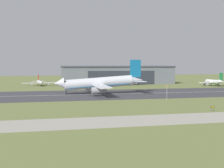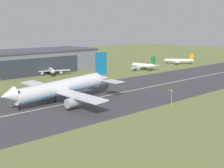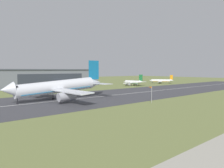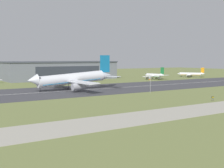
{
  "view_description": "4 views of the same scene",
  "coord_description": "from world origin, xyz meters",
  "views": [
    {
      "loc": [
        -59.91,
        -55.28,
        15.94
      ],
      "look_at": [
        -30.52,
        72.68,
        7.17
      ],
      "focal_mm": 50.0,
      "sensor_mm": 36.0,
      "label": 1
    },
    {
      "loc": [
        -93.93,
        7.53,
        28.35
      ],
      "look_at": [
        -16.06,
        91.23,
        7.05
      ],
      "focal_mm": 50.0,
      "sensor_mm": 36.0,
      "label": 2
    },
    {
      "loc": [
        -75.33,
        16.87,
        13.16
      ],
      "look_at": [
        -16.34,
        83.6,
        7.42
      ],
      "focal_mm": 35.0,
      "sensor_mm": 36.0,
      "label": 3
    },
    {
      "loc": [
        -101.08,
        -38.83,
        16.16
      ],
      "look_at": [
        -14.5,
        90.91,
        3.25
      ],
      "focal_mm": 50.0,
      "sensor_mm": 36.0,
      "label": 4
    }
  ],
  "objects": [
    {
      "name": "runway_centreline",
      "position": [
        0.0,
        101.05,
        0.07
      ],
      "size": [
        331.72,
        0.7,
        0.01
      ],
      "primitive_type": "cube",
      "color": "silver",
      "rests_on": "runway_strip"
    },
    {
      "name": "airplane_parked_far_east",
      "position": [
        103.41,
        145.71,
        2.58
      ],
      "size": [
        19.18,
        22.38,
        8.21
      ],
      "color": "white",
      "rests_on": "ground_plane"
    },
    {
      "name": "ground_plane",
      "position": [
        0.0,
        50.52,
        0.0
      ],
      "size": [
        608.58,
        608.58,
        0.0
      ],
      "primitive_type": "plane",
      "color": "olive"
    },
    {
      "name": "airplane_parked_east",
      "position": [
        3.56,
        165.09,
        2.93
      ],
      "size": [
        21.51,
        22.28,
        8.68
      ],
      "color": "silver",
      "rests_on": "ground_plane"
    },
    {
      "name": "windsock_pole",
      "position": [
        -6.22,
        71.98,
        5.8
      ],
      "size": [
        0.81,
        2.11,
        6.59
      ],
      "color": "#B7B7BC",
      "rests_on": "ground_plane"
    },
    {
      "name": "airplane_landing",
      "position": [
        -30.21,
        103.99,
        5.61
      ],
      "size": [
        47.35,
        50.25,
        17.78
      ],
      "color": "silver",
      "rests_on": "ground_plane"
    },
    {
      "name": "runway_sign",
      "position": [
        -4.27,
        37.42,
        1.27
      ],
      "size": [
        1.22,
        0.13,
        1.75
      ],
      "color": "#4C4C51",
      "rests_on": "ground_plane"
    },
    {
      "name": "runway_strip",
      "position": [
        0.0,
        101.05,
        0.03
      ],
      "size": [
        368.58,
        51.33,
        0.06
      ],
      "primitive_type": "cube",
      "color": "#3D3D42",
      "rests_on": "ground_plane"
    },
    {
      "name": "airplane_parked_west",
      "position": [
        58.65,
        141.96,
        2.84
      ],
      "size": [
        22.59,
        20.29,
        9.39
      ],
      "color": "white",
      "rests_on": "ground_plane"
    },
    {
      "name": "hangar_building",
      "position": [
        -1.46,
        182.68,
        6.93
      ],
      "size": [
        85.4,
        33.4,
        13.84
      ],
      "color": "slate",
      "rests_on": "ground_plane"
    }
  ]
}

